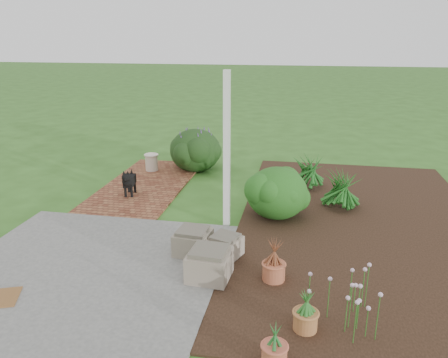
% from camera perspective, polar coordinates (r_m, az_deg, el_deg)
% --- Properties ---
extents(ground, '(80.00, 80.00, 0.00)m').
position_cam_1_polar(ground, '(7.20, -2.17, -6.19)').
color(ground, '#305A1C').
rests_on(ground, ground).
extents(concrete_patio, '(3.50, 3.50, 0.04)m').
position_cam_1_polar(concrete_patio, '(6.14, -17.62, -11.51)').
color(concrete_patio, '#5B5B59').
rests_on(concrete_patio, ground).
extents(brick_path, '(1.60, 3.50, 0.04)m').
position_cam_1_polar(brick_path, '(9.23, -10.10, -0.73)').
color(brick_path, brown).
rests_on(brick_path, ground).
extents(garden_bed, '(4.00, 7.00, 0.03)m').
position_cam_1_polar(garden_bed, '(7.57, 17.61, -5.71)').
color(garden_bed, black).
rests_on(garden_bed, ground).
extents(veranda_post, '(0.10, 0.10, 2.50)m').
position_cam_1_polar(veranda_post, '(6.82, 0.36, 3.56)').
color(veranda_post, white).
rests_on(veranda_post, ground).
extents(stone_trough_near, '(0.55, 0.55, 0.34)m').
position_cam_1_polar(stone_trough_near, '(5.64, -1.91, -11.17)').
color(stone_trough_near, gray).
rests_on(stone_trough_near, concrete_patio).
extents(stone_trough_mid, '(0.52, 0.52, 0.27)m').
position_cam_1_polar(stone_trough_mid, '(6.15, 0.14, -8.87)').
color(stone_trough_mid, gray).
rests_on(stone_trough_mid, concrete_patio).
extents(stone_trough_far, '(0.52, 0.52, 0.31)m').
position_cam_1_polar(stone_trough_far, '(6.25, -4.07, -8.27)').
color(stone_trough_far, '#7A6C5E').
rests_on(stone_trough_far, concrete_patio).
extents(black_dog, '(0.24, 0.59, 0.51)m').
position_cam_1_polar(black_dog, '(8.52, -12.31, -0.20)').
color(black_dog, black).
rests_on(black_dog, brick_path).
extents(cream_ceramic_urn, '(0.31, 0.31, 0.37)m').
position_cam_1_polar(cream_ceramic_urn, '(10.06, -9.44, 2.15)').
color(cream_ceramic_urn, beige).
rests_on(cream_ceramic_urn, brick_path).
extents(evergreen_shrub, '(1.37, 1.37, 0.88)m').
position_cam_1_polar(evergreen_shrub, '(7.42, 6.94, -1.64)').
color(evergreen_shrub, '#1D3F10').
rests_on(evergreen_shrub, garden_bed).
extents(agapanthus_clump_back, '(0.92, 0.92, 0.82)m').
position_cam_1_polar(agapanthus_clump_back, '(8.03, 15.07, -0.81)').
color(agapanthus_clump_back, '#0C3914').
rests_on(agapanthus_clump_back, garden_bed).
extents(agapanthus_clump_front, '(1.07, 1.07, 0.83)m').
position_cam_1_polar(agapanthus_clump_front, '(8.93, 11.02, 1.45)').
color(agapanthus_clump_front, '#0A390B').
rests_on(agapanthus_clump_front, garden_bed).
extents(pink_flower_patch, '(0.90, 0.90, 0.55)m').
position_cam_1_polar(pink_flower_patch, '(5.01, 14.61, -14.72)').
color(pink_flower_patch, '#113D0F').
rests_on(pink_flower_patch, garden_bed).
extents(terracotta_pot_bronze, '(0.37, 0.37, 0.23)m').
position_cam_1_polar(terracotta_pot_bronze, '(5.67, 6.51, -11.90)').
color(terracotta_pot_bronze, '#B25D3C').
rests_on(terracotta_pot_bronze, garden_bed).
extents(terracotta_pot_small_left, '(0.32, 0.32, 0.21)m').
position_cam_1_polar(terracotta_pot_small_left, '(4.89, 10.58, -17.72)').
color(terracotta_pot_small_left, '#A76838').
rests_on(terracotta_pot_small_left, garden_bed).
extents(terracotta_pot_small_right, '(0.30, 0.30, 0.20)m').
position_cam_1_polar(terracotta_pot_small_right, '(4.45, 6.58, -21.77)').
color(terracotta_pot_small_right, '#B2523C').
rests_on(terracotta_pot_small_right, garden_bed).
extents(purple_flowering_bush, '(1.27, 1.27, 0.99)m').
position_cam_1_polar(purple_flowering_bush, '(10.03, -3.76, 3.90)').
color(purple_flowering_bush, black).
rests_on(purple_flowering_bush, ground).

